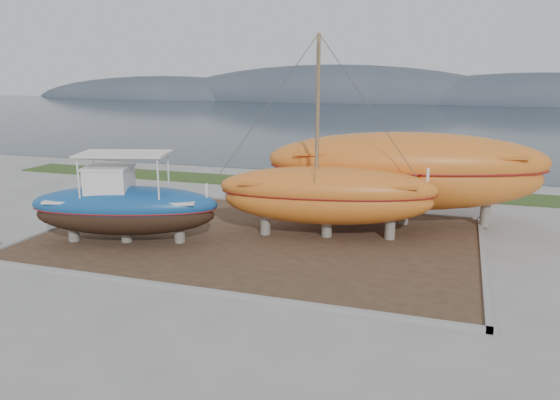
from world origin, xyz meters
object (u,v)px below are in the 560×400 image
(blue_caique, at_px, (124,198))
(orange_bare_hull, at_px, (405,180))
(white_dinghy, at_px, (148,199))
(orange_sailboat, at_px, (329,139))

(blue_caique, relative_size, orange_bare_hull, 0.61)
(orange_bare_hull, bearing_deg, white_dinghy, 175.87)
(blue_caique, bearing_deg, white_dinghy, 95.85)
(orange_sailboat, height_order, orange_bare_hull, orange_sailboat)
(orange_sailboat, bearing_deg, blue_caique, -167.63)
(blue_caique, bearing_deg, orange_sailboat, 7.14)
(white_dinghy, height_order, orange_bare_hull, orange_bare_hull)
(white_dinghy, distance_m, orange_sailboat, 10.45)
(blue_caique, height_order, orange_sailboat, orange_sailboat)
(blue_caique, height_order, white_dinghy, blue_caique)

